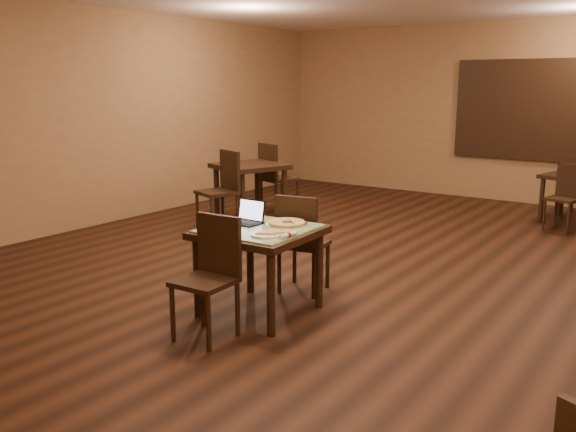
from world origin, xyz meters
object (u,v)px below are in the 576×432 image
Objects in this scene: other_table_b at (250,174)px; other_table_b_chair_near at (223,186)px; other_table_b_chair_far at (274,174)px; tiled_table at (259,239)px; pizza_pan at (287,224)px; chair_main_near at (211,270)px; laptop at (248,217)px; chair_main_far at (300,238)px; other_table_a at (573,183)px; other_table_a_chair_near at (567,193)px.

other_table_b is 1.05× the size of other_table_b_chair_near.
other_table_b is 1.05× the size of other_table_b_chair_far.
pizza_pan is at bearing 61.33° from tiled_table.
other_table_b_chair_near reaches higher than chair_main_near.
other_table_b_chair_far is (-2.18, 3.38, -0.20)m from laptop.
tiled_table is 0.27m from laptop.
other_table_b is at bearing -53.31° from chair_main_far.
chair_main_near is 3.25× the size of laptop.
chair_main_far is 0.89× the size of other_table_b_chair_far.
laptop is 3.49m from other_table_b.
other_table_b_chair_near is (-2.33, 1.59, 0.07)m from chair_main_far.
other_table_b_chair_near and other_table_b_chair_far have the same top height.
chair_main_near is 3.65m from other_table_b_chair_near.
tiled_table reaches higher than other_table_a.
other_table_a_chair_near is (1.55, 5.48, -0.04)m from chair_main_near.
other_table_b_chair_near is (-3.85, -3.19, 0.03)m from other_table_a.
other_table_a_chair_near reaches higher than other_table_b.
other_table_a is 1.00× the size of other_table_a_chair_near.
chair_main_near is 6.20m from other_table_a.
tiled_table is 0.84× the size of other_table_b.
other_table_a_chair_near is 4.69m from other_table_b_chair_near.
laptop is at bearing -96.34° from other_table_a_chair_near.
other_table_a is at bearing 52.26° from other_table_b.
pizza_pan is (0.11, -0.38, 0.23)m from chair_main_far.
other_table_b is 0.64m from other_table_b_chair_near.
chair_main_far is at bearing -93.80° from other_table_a.
chair_main_far is at bearing 105.60° from pizza_pan.
pizza_pan is at bearing 146.61° from other_table_b_chair_far.
other_table_b_chair_far reaches higher than other_table_b.
other_table_b is at bearing 111.69° from other_table_b_chair_far.
other_table_b_chair_near reaches higher than other_table_a_chair_near.
chair_main_near is 5.69m from other_table_a_chair_near.
laptop is at bearing -33.00° from other_table_b.
other_table_a_chair_near is at bearing 46.36° from other_table_b.
other_table_b_chair_far is (-2.40, 2.86, 0.07)m from chair_main_far.
chair_main_near is at bearing 79.07° from chair_main_far.
other_table_b is (-2.47, 2.60, -0.07)m from pizza_pan.
other_table_a is at bearing 74.70° from pizza_pan.
laptop is 0.79× the size of pizza_pan.
tiled_table is at bearing 87.18° from chair_main_near.
tiled_table is 3.20m from other_table_b_chair_near.
other_table_b_chair_far is at bearing -140.10° from other_table_a.
other_table_b is at bearing 133.53° from pizza_pan.
other_table_b_chair_far is (-2.50, 3.24, -0.16)m from pizza_pan.
laptop is (-0.20, 0.10, 0.16)m from tiled_table.
chair_main_far is at bearing 86.53° from tiled_table.
pizza_pan is 0.35× the size of other_table_b_chair_near.
laptop is at bearing 141.75° from other_table_b_chair_far.
chair_main_near is 0.89× the size of other_table_b_chair_near.
pizza_pan is at bearing -19.91° from other_table_b_chair_near.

